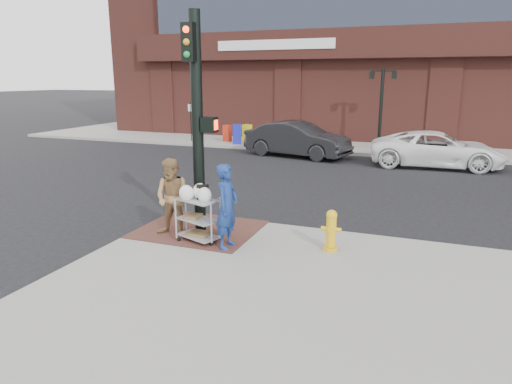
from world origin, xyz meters
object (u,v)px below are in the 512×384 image
at_px(sedan_dark, 297,139).
at_px(minivan_white, 437,149).
at_px(lamp_post, 381,100).
at_px(woman_blue, 227,206).
at_px(fire_hydrant, 331,230).
at_px(pedestrian_tan, 173,198).
at_px(traffic_signal_pole, 198,119).
at_px(utility_cart, 198,216).

height_order(sedan_dark, minivan_white, sedan_dark).
relative_size(lamp_post, minivan_white, 0.74).
distance_m(woman_blue, fire_hydrant, 2.25).
relative_size(minivan_white, fire_hydrant, 6.05).
bearing_deg(pedestrian_tan, minivan_white, 61.44).
distance_m(woman_blue, sedan_dark, 12.89).
relative_size(traffic_signal_pole, minivan_white, 0.92).
relative_size(traffic_signal_pole, woman_blue, 2.72).
bearing_deg(traffic_signal_pole, sedan_dark, 94.85).
distance_m(traffic_signal_pole, sedan_dark, 12.21).
bearing_deg(woman_blue, minivan_white, -18.35).
height_order(lamp_post, woman_blue, lamp_post).
bearing_deg(fire_hydrant, woman_blue, -164.14).
height_order(lamp_post, fire_hydrant, lamp_post).
bearing_deg(minivan_white, utility_cart, 155.04).
bearing_deg(utility_cart, traffic_signal_pole, 112.88).
distance_m(woman_blue, utility_cart, 0.86).
bearing_deg(minivan_white, woman_blue, 158.47).
distance_m(pedestrian_tan, utility_cart, 0.78).
bearing_deg(sedan_dark, minivan_white, -81.17).
bearing_deg(utility_cart, woman_blue, -10.94).
bearing_deg(pedestrian_tan, lamp_post, 76.32).
xyz_separation_m(lamp_post, minivan_white, (2.80, -3.65, -1.86)).
bearing_deg(utility_cart, pedestrian_tan, 169.54).
relative_size(sedan_dark, fire_hydrant, 5.69).
relative_size(woman_blue, minivan_white, 0.34).
distance_m(lamp_post, fire_hydrant, 15.50).
relative_size(minivan_white, utility_cart, 4.18).
xyz_separation_m(woman_blue, pedestrian_tan, (-1.48, 0.28, -0.01)).
xyz_separation_m(pedestrian_tan, fire_hydrant, (3.60, 0.32, -0.45)).
bearing_deg(lamp_post, woman_blue, -95.21).
bearing_deg(utility_cart, lamp_post, 81.95).
relative_size(utility_cart, fire_hydrant, 1.45).
relative_size(traffic_signal_pole, sedan_dark, 0.98).
distance_m(traffic_signal_pole, woman_blue, 2.16).
distance_m(utility_cart, fire_hydrant, 2.94).
bearing_deg(sedan_dark, woman_blue, -158.24).
height_order(minivan_white, utility_cart, minivan_white).
xyz_separation_m(woman_blue, sedan_dark, (-2.04, 12.73, -0.23)).
xyz_separation_m(lamp_post, utility_cart, (-2.23, -15.80, -1.88)).
distance_m(traffic_signal_pole, minivan_white, 12.90).
bearing_deg(woman_blue, pedestrian_tan, 80.00).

